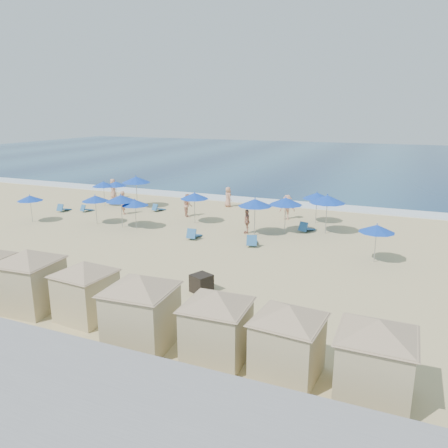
{
  "coord_description": "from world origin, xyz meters",
  "views": [
    {
      "loc": [
        13.28,
        -21.5,
        7.99
      ],
      "look_at": [
        2.84,
        3.0,
        1.06
      ],
      "focal_mm": 35.0,
      "sensor_mm": 36.0,
      "label": 1
    }
  ],
  "objects_px": {
    "umbrella_6": "(135,203)",
    "beachgoer_3": "(287,207)",
    "cabana_5": "(288,332)",
    "beachgoer_1": "(188,205)",
    "cabana_3": "(141,301)",
    "umbrella_5": "(121,198)",
    "umbrella_11": "(377,229)",
    "cabana_6": "(376,349)",
    "umbrella_7": "(194,196)",
    "trash_bin": "(201,283)",
    "cabana_4": "(217,317)",
    "umbrella_1": "(30,198)",
    "beachgoer_2": "(247,221)",
    "beachgoer_5": "(113,189)",
    "umbrella_8": "(255,203)",
    "umbrella_2": "(116,184)",
    "cabana_1": "(29,272)",
    "umbrella_12": "(286,201)",
    "umbrella_9": "(317,196)",
    "umbrella_3": "(95,198)",
    "umbrella_10": "(327,199)",
    "beachgoer_4": "(228,197)",
    "umbrella_0": "(103,184)",
    "beachgoer_0": "(124,203)",
    "umbrella_4": "(136,180)"
  },
  "relations": [
    {
      "from": "umbrella_0",
      "to": "umbrella_7",
      "type": "bearing_deg",
      "value": -13.14
    },
    {
      "from": "cabana_4",
      "to": "umbrella_10",
      "type": "relative_size",
      "value": 1.55
    },
    {
      "from": "umbrella_11",
      "to": "cabana_1",
      "type": "bearing_deg",
      "value": -137.24
    },
    {
      "from": "umbrella_8",
      "to": "umbrella_2",
      "type": "bearing_deg",
      "value": 162.9
    },
    {
      "from": "umbrella_0",
      "to": "beachgoer_5",
      "type": "relative_size",
      "value": 1.19
    },
    {
      "from": "umbrella_0",
      "to": "beachgoer_2",
      "type": "distance_m",
      "value": 14.8
    },
    {
      "from": "cabana_4",
      "to": "beachgoer_2",
      "type": "distance_m",
      "value": 15.49
    },
    {
      "from": "trash_bin",
      "to": "umbrella_10",
      "type": "xyz_separation_m",
      "value": [
        3.39,
        12.05,
        1.94
      ]
    },
    {
      "from": "umbrella_1",
      "to": "beachgoer_5",
      "type": "xyz_separation_m",
      "value": [
        -0.04,
        9.82,
        -0.88
      ]
    },
    {
      "from": "cabana_5",
      "to": "umbrella_8",
      "type": "distance_m",
      "value": 15.85
    },
    {
      "from": "beachgoer_2",
      "to": "umbrella_12",
      "type": "bearing_deg",
      "value": 95.79
    },
    {
      "from": "cabana_3",
      "to": "beachgoer_3",
      "type": "xyz_separation_m",
      "value": [
        -0.15,
        19.83,
        -0.71
      ]
    },
    {
      "from": "umbrella_9",
      "to": "beachgoer_2",
      "type": "xyz_separation_m",
      "value": [
        -3.71,
        -4.57,
        -1.22
      ]
    },
    {
      "from": "beachgoer_3",
      "to": "cabana_3",
      "type": "bearing_deg",
      "value": -124.05
    },
    {
      "from": "cabana_3",
      "to": "beachgoer_4",
      "type": "relative_size",
      "value": 2.67
    },
    {
      "from": "umbrella_5",
      "to": "umbrella_8",
      "type": "bearing_deg",
      "value": 10.88
    },
    {
      "from": "cabana_3",
      "to": "umbrella_1",
      "type": "height_order",
      "value": "cabana_3"
    },
    {
      "from": "umbrella_0",
      "to": "umbrella_5",
      "type": "bearing_deg",
      "value": -43.31
    },
    {
      "from": "umbrella_3",
      "to": "beachgoer_2",
      "type": "distance_m",
      "value": 11.15
    },
    {
      "from": "umbrella_5",
      "to": "umbrella_12",
      "type": "relative_size",
      "value": 0.96
    },
    {
      "from": "umbrella_7",
      "to": "umbrella_11",
      "type": "relative_size",
      "value": 1.07
    },
    {
      "from": "umbrella_8",
      "to": "beachgoer_2",
      "type": "xyz_separation_m",
      "value": [
        -0.64,
        0.26,
        -1.38
      ]
    },
    {
      "from": "umbrella_5",
      "to": "cabana_1",
      "type": "bearing_deg",
      "value": -70.24
    },
    {
      "from": "umbrella_6",
      "to": "umbrella_7",
      "type": "xyz_separation_m",
      "value": [
        3.07,
        3.01,
        0.18
      ]
    },
    {
      "from": "cabana_1",
      "to": "umbrella_3",
      "type": "relative_size",
      "value": 2.09
    },
    {
      "from": "cabana_1",
      "to": "umbrella_2",
      "type": "relative_size",
      "value": 2.13
    },
    {
      "from": "umbrella_7",
      "to": "umbrella_4",
      "type": "bearing_deg",
      "value": 157.49
    },
    {
      "from": "umbrella_0",
      "to": "umbrella_8",
      "type": "xyz_separation_m",
      "value": [
        15.0,
        -3.65,
        0.3
      ]
    },
    {
      "from": "cabana_5",
      "to": "umbrella_12",
      "type": "bearing_deg",
      "value": 105.62
    },
    {
      "from": "beachgoer_5",
      "to": "umbrella_6",
      "type": "bearing_deg",
      "value": 12.57
    },
    {
      "from": "cabana_4",
      "to": "cabana_5",
      "type": "xyz_separation_m",
      "value": [
        2.39,
        -0.02,
        -0.02
      ]
    },
    {
      "from": "beachgoer_5",
      "to": "umbrella_9",
      "type": "bearing_deg",
      "value": 52.72
    },
    {
      "from": "umbrella_2",
      "to": "umbrella_12",
      "type": "bearing_deg",
      "value": -11.13
    },
    {
      "from": "umbrella_5",
      "to": "umbrella_11",
      "type": "distance_m",
      "value": 17.02
    },
    {
      "from": "umbrella_9",
      "to": "beachgoer_1",
      "type": "relative_size",
      "value": 1.33
    },
    {
      "from": "umbrella_9",
      "to": "cabana_6",
      "type": "bearing_deg",
      "value": -73.99
    },
    {
      "from": "umbrella_1",
      "to": "umbrella_9",
      "type": "xyz_separation_m",
      "value": [
        19.38,
        7.96,
        0.24
      ]
    },
    {
      "from": "trash_bin",
      "to": "cabana_4",
      "type": "xyz_separation_m",
      "value": [
        2.89,
        -4.77,
        1.11
      ]
    },
    {
      "from": "cabana_5",
      "to": "beachgoer_0",
      "type": "distance_m",
      "value": 24.09
    },
    {
      "from": "umbrella_6",
      "to": "beachgoer_3",
      "type": "height_order",
      "value": "umbrella_6"
    },
    {
      "from": "umbrella_8",
      "to": "beachgoer_3",
      "type": "bearing_deg",
      "value": 80.69
    },
    {
      "from": "umbrella_5",
      "to": "umbrella_9",
      "type": "height_order",
      "value": "umbrella_5"
    },
    {
      "from": "cabana_6",
      "to": "umbrella_7",
      "type": "xyz_separation_m",
      "value": [
        -13.78,
        16.08,
        0.47
      ]
    },
    {
      "from": "beachgoer_2",
      "to": "beachgoer_5",
      "type": "relative_size",
      "value": 0.89
    },
    {
      "from": "cabana_1",
      "to": "umbrella_8",
      "type": "xyz_separation_m",
      "value": [
        4.81,
        14.13,
        0.56
      ]
    },
    {
      "from": "umbrella_6",
      "to": "umbrella_3",
      "type": "bearing_deg",
      "value": -179.98
    },
    {
      "from": "beachgoer_1",
      "to": "cabana_6",
      "type": "bearing_deg",
      "value": -178.54
    },
    {
      "from": "cabana_5",
      "to": "beachgoer_1",
      "type": "relative_size",
      "value": 2.34
    },
    {
      "from": "cabana_5",
      "to": "cabana_6",
      "type": "distance_m",
      "value": 2.55
    },
    {
      "from": "cabana_3",
      "to": "beachgoer_3",
      "type": "relative_size",
      "value": 2.44
    }
  ]
}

